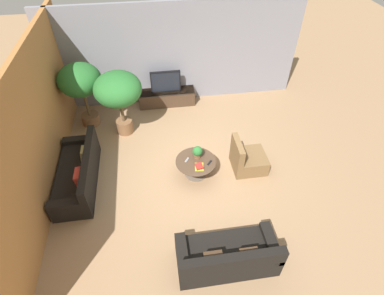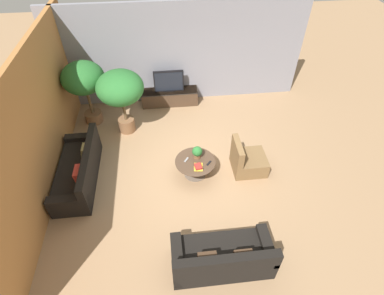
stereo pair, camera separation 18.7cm
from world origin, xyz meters
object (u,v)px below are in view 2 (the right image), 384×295
Objects in this scene: couch_near_entry at (222,258)px; potted_plant_tabletop at (197,152)px; television at (169,81)px; potted_palm_tall at (84,81)px; couch_by_wall at (79,171)px; coffee_table at (195,165)px; armchair_wicker at (247,161)px; potted_palm_corner at (120,90)px; media_console at (170,97)px.

couch_near_entry is 2.51m from potted_plant_tabletop.
potted_palm_tall is (-2.28, -0.65, 0.56)m from television.
couch_by_wall and couch_near_entry have the same top height.
coffee_table is at bearing -114.98° from potted_plant_tabletop.
couch_near_entry is 2.15× the size of armchair_wicker.
potted_palm_corner reaches higher than potted_plant_tabletop.
television reaches higher than couch_by_wall.
armchair_wicker reaches higher than coffee_table.
armchair_wicker is at bearing -30.82° from potted_palm_tall.
potted_palm_corner is (-1.28, -1.19, 1.09)m from media_console.
coffee_table is at bearing -81.92° from television.
armchair_wicker is 2.78× the size of potted_plant_tabletop.
coffee_table is 0.51× the size of potted_palm_tall.
media_console is 0.56m from television.
potted_palm_tall reaches higher than couch_near_entry.
couch_near_entry is 2.62m from armchair_wicker.
media_console is 3.74m from couch_by_wall.
couch_near_entry is 4.79m from potted_palm_corner.
armchair_wicker is (1.07, 2.39, -0.01)m from couch_near_entry.
television reaches higher than couch_near_entry.
media_console is 0.96× the size of potted_palm_corner.
armchair_wicker is (1.29, 0.04, -0.04)m from coffee_table.
potted_palm_corner is (-1.72, 1.90, 1.02)m from coffee_table.
armchair_wicker reaches higher than couch_near_entry.
media_console is 0.94× the size of potted_palm_tall.
armchair_wicker is 3.69m from potted_palm_corner.
potted_palm_tall is (0.03, 2.28, 1.08)m from couch_by_wall.
armchair_wicker is at bearing -31.66° from potted_palm_corner.
coffee_table is 0.34m from potted_plant_tabletop.
television is 5.50m from couch_near_entry.
armchair_wicker is (4.03, -0.11, -0.01)m from couch_by_wall.
potted_palm_corner reaches higher than coffee_table.
potted_plant_tabletop is at bearing -39.62° from potted_palm_tall.
television reaches higher than potted_plant_tabletop.
television is 1.83m from potted_palm_corner.
potted_palm_tall reaches higher than armchair_wicker.
coffee_table is 1.12× the size of armchair_wicker.
couch_near_entry is 5.98× the size of potted_plant_tabletop.
potted_palm_corner reaches higher than media_console.
potted_palm_tall is at bearing 179.25° from couch_by_wall.
media_console is 2.62m from potted_palm_tall.
armchair_wicker reaches higher than couch_by_wall.
potted_palm_tall is at bearing -58.42° from couch_near_entry.
potted_plant_tabletop is at bearing -80.41° from media_console.
armchair_wicker is at bearing -4.13° from potted_plant_tabletop.
potted_plant_tabletop is at bearing 89.65° from couch_by_wall.
television is 0.41× the size of couch_by_wall.
couch_by_wall is 1.20× the size of potted_palm_corner.
couch_near_entry is 5.71m from potted_palm_tall.
potted_plant_tabletop is at bearing 65.02° from coffee_table.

